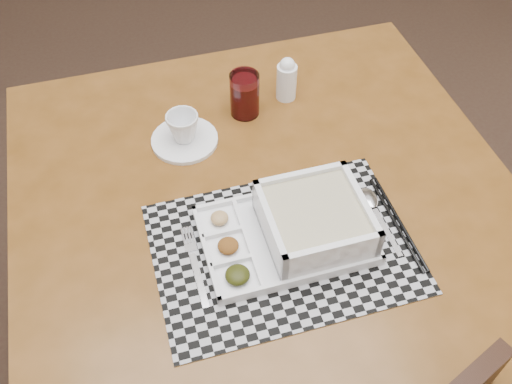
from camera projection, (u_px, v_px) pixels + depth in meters
floor at (204, 382)px, 1.72m from camera, size 5.00×5.00×0.00m
dining_table at (268, 221)px, 1.24m from camera, size 1.06×1.06×0.78m
placemat at (283, 248)px, 1.09m from camera, size 0.50×0.36×0.00m
serving_tray at (306, 226)px, 1.08m from camera, size 0.32×0.23×0.09m
fork at (195, 263)px, 1.06m from camera, size 0.02×0.19×0.00m
spoon at (371, 203)px, 1.16m from camera, size 0.04×0.18×0.01m
chopsticks at (398, 223)px, 1.12m from camera, size 0.02×0.24×0.01m
saucer at (185, 140)px, 1.28m from camera, size 0.15×0.15×0.01m
cup at (183, 127)px, 1.25m from camera, size 0.09×0.09×0.07m
juice_glass at (245, 96)px, 1.31m from camera, size 0.07×0.07×0.11m
creamer_bottle at (287, 79)px, 1.34m from camera, size 0.05×0.05×0.11m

